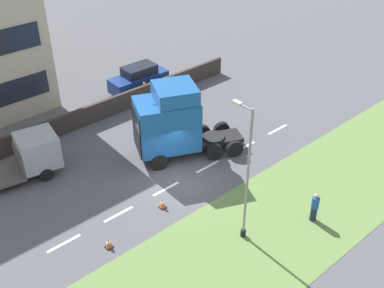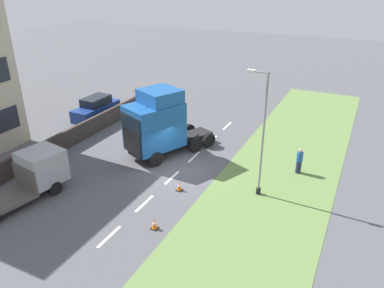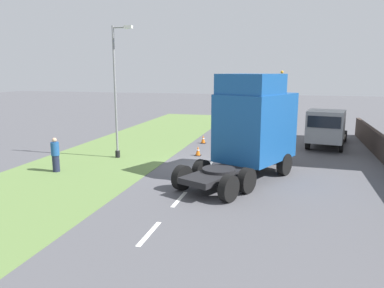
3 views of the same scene
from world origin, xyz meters
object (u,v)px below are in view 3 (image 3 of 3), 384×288
object	(u,v)px
flatbed_truck	(326,128)
lamp_post	(117,97)
pedestrian	(55,155)
traffic_cone_trailing	(203,139)
traffic_cone_lead	(198,151)
lorry_cab	(253,126)

from	to	relation	value
flatbed_truck	lamp_post	xyz separation A→B (m)	(-11.53, -5.52, 2.14)
lamp_post	pedestrian	xyz separation A→B (m)	(-1.66, -3.56, -2.63)
traffic_cone_trailing	flatbed_truck	bearing A→B (deg)	0.74
lamp_post	traffic_cone_trailing	xyz separation A→B (m)	(3.64, 5.42, -3.18)
traffic_cone_lead	pedestrian	bearing A→B (deg)	-138.25
traffic_cone_lead	traffic_cone_trailing	distance (m)	3.79
lorry_cab	traffic_cone_lead	xyz separation A→B (m)	(-3.45, 3.48, -2.09)
flatbed_truck	traffic_cone_lead	size ratio (longest dim) A/B	11.15
lorry_cab	traffic_cone_trailing	xyz separation A→B (m)	(-4.01, 7.23, -2.09)
pedestrian	traffic_cone_lead	size ratio (longest dim) A/B	2.93
flatbed_truck	pedestrian	xyz separation A→B (m)	(-13.19, -9.08, -0.49)
lamp_post	traffic_cone_lead	size ratio (longest dim) A/B	12.48
lorry_cab	pedestrian	bearing A→B (deg)	-145.06
flatbed_truck	lamp_post	size ratio (longest dim) A/B	0.89
lamp_post	traffic_cone_lead	xyz separation A→B (m)	(4.20, 1.67, -3.18)
pedestrian	traffic_cone_trailing	world-z (taller)	pedestrian
lamp_post	pedestrian	size ratio (longest dim) A/B	4.26
pedestrian	lorry_cab	bearing A→B (deg)	10.66
lorry_cab	lamp_post	world-z (taller)	lamp_post
lorry_cab	pedestrian	distance (m)	9.60
lorry_cab	pedestrian	size ratio (longest dim) A/B	3.99
pedestrian	flatbed_truck	bearing A→B (deg)	34.57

